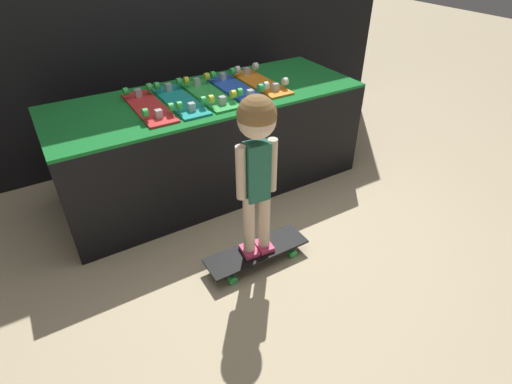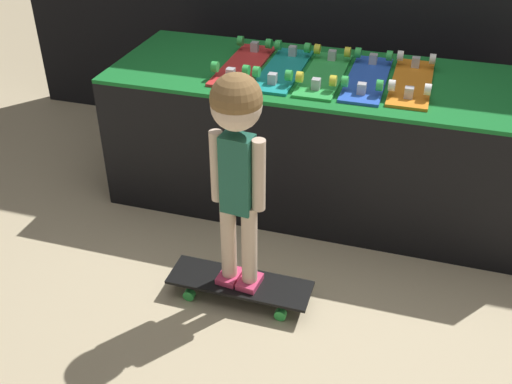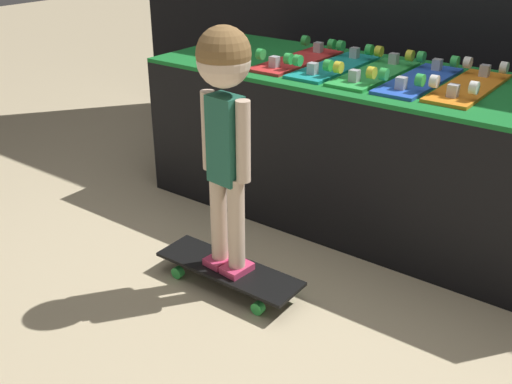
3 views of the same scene
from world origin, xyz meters
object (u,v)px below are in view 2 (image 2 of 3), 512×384
object	(u,v)px
skateboard_green_on_rack	(324,73)
child	(237,146)
skateboard_teal_on_rack	(283,68)
skateboard_on_floor	(240,284)
skateboard_red_on_rack	(243,63)
skateboard_orange_on_rack	(412,81)
skateboard_blue_on_rack	(367,77)

from	to	relation	value
skateboard_green_on_rack	child	distance (m)	0.91
skateboard_teal_on_rack	child	xyz separation A→B (m)	(0.05, -0.90, 0.02)
skateboard_green_on_rack	skateboard_on_floor	world-z (taller)	skateboard_green_on_rack
skateboard_red_on_rack	skateboard_on_floor	world-z (taller)	skateboard_red_on_rack
skateboard_red_on_rack	skateboard_teal_on_rack	size ratio (longest dim) A/B	1.00
skateboard_orange_on_rack	skateboard_on_floor	bearing A→B (deg)	-122.58
skateboard_teal_on_rack	skateboard_blue_on_rack	world-z (taller)	same
skateboard_blue_on_rack	skateboard_orange_on_rack	xyz separation A→B (m)	(0.21, 0.02, 0.00)
skateboard_orange_on_rack	child	bearing A→B (deg)	-122.58
skateboard_green_on_rack	skateboard_on_floor	distance (m)	1.14
skateboard_red_on_rack	skateboard_teal_on_rack	distance (m)	0.21
skateboard_blue_on_rack	child	distance (m)	0.98
skateboard_orange_on_rack	child	distance (m)	1.10
skateboard_green_on_rack	child	bearing A→B (deg)	-100.16
skateboard_green_on_rack	skateboard_blue_on_rack	distance (m)	0.21
child	skateboard_red_on_rack	bearing A→B (deg)	112.27
skateboard_green_on_rack	skateboard_on_floor	xyz separation A→B (m)	(-0.16, -0.90, -0.68)
skateboard_orange_on_rack	skateboard_teal_on_rack	bearing A→B (deg)	-178.07
skateboard_teal_on_rack	child	world-z (taller)	child
skateboard_teal_on_rack	skateboard_blue_on_rack	bearing A→B (deg)	0.65
skateboard_orange_on_rack	skateboard_red_on_rack	bearing A→B (deg)	-178.80
skateboard_blue_on_rack	skateboard_on_floor	distance (m)	1.20
skateboard_green_on_rack	child	size ratio (longest dim) A/B	0.62
skateboard_red_on_rack	skateboard_green_on_rack	size ratio (longest dim) A/B	1.00
skateboard_teal_on_rack	skateboard_orange_on_rack	size ratio (longest dim) A/B	1.00
skateboard_on_floor	skateboard_orange_on_rack	bearing A→B (deg)	57.42
skateboard_teal_on_rack	skateboard_green_on_rack	xyz separation A→B (m)	(0.21, -0.00, 0.00)
skateboard_red_on_rack	skateboard_blue_on_rack	bearing A→B (deg)	0.11
skateboard_green_on_rack	skateboard_orange_on_rack	world-z (taller)	same
skateboard_red_on_rack	skateboard_orange_on_rack	world-z (taller)	same
skateboard_blue_on_rack	skateboard_on_floor	xyz separation A→B (m)	(-0.38, -0.91, -0.68)
skateboard_red_on_rack	child	bearing A→B (deg)	-73.50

